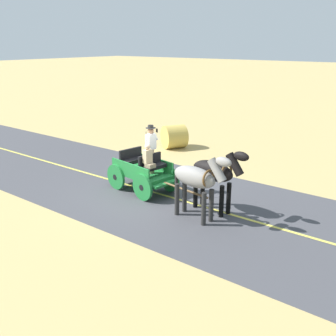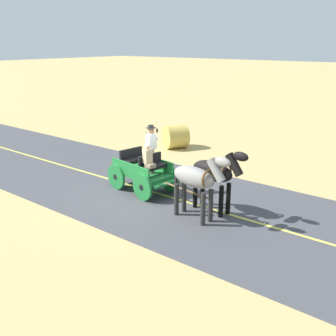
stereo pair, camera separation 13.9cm
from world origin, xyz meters
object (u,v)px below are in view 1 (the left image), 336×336
Objects in this scene: horse_drawn_carriage at (144,170)px; horse_off_side at (197,179)px; horse_near_side at (215,173)px; hay_bale at (174,137)px.

horse_off_side is at bearing 73.21° from horse_drawn_carriage.
horse_near_side is 1.00× the size of horse_off_side.
horse_drawn_carriage is 3.10m from horse_near_side.
hay_bale is (-5.73, -5.92, -0.72)m from horse_near_side.
horse_near_side reaches higher than hay_bale.
horse_near_side is at bearing 45.96° from hay_bale.
horse_drawn_carriage reaches higher than hay_bale.
horse_drawn_carriage is 2.04× the size of horse_near_side.
hay_bale is at bearing -153.30° from horse_drawn_carriage.
horse_drawn_carriage is at bearing -90.67° from horse_near_side.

